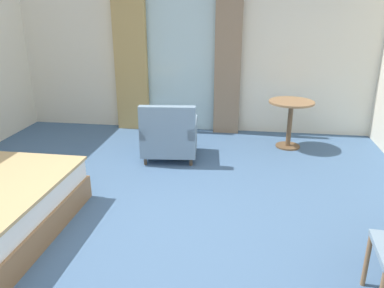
% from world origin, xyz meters
% --- Properties ---
extents(ground, '(6.46, 7.01, 0.10)m').
position_xyz_m(ground, '(0.00, 0.00, -0.05)').
color(ground, '#426084').
extents(wall_back, '(6.06, 0.12, 2.58)m').
position_xyz_m(wall_back, '(0.00, 3.25, 1.29)').
color(wall_back, silver).
rests_on(wall_back, ground).
extents(balcony_glass_door, '(1.15, 0.02, 2.27)m').
position_xyz_m(balcony_glass_door, '(-0.22, 3.17, 1.14)').
color(balcony_glass_door, silver).
rests_on(balcony_glass_door, ground).
extents(curtain_panel_left, '(0.54, 0.10, 2.31)m').
position_xyz_m(curtain_panel_left, '(-1.02, 3.07, 1.15)').
color(curtain_panel_left, tan).
rests_on(curtain_panel_left, ground).
extents(curtain_panel_right, '(0.42, 0.10, 2.31)m').
position_xyz_m(curtain_panel_right, '(0.58, 3.07, 1.15)').
color(curtain_panel_right, '#897056').
rests_on(curtain_panel_right, ground).
extents(armchair_by_window, '(0.80, 0.79, 0.81)m').
position_xyz_m(armchair_by_window, '(-0.13, 1.77, 0.32)').
color(armchair_by_window, gray).
rests_on(armchair_by_window, ground).
extents(round_cafe_table, '(0.66, 0.66, 0.71)m').
position_xyz_m(round_cafe_table, '(1.55, 2.48, 0.52)').
color(round_cafe_table, olive).
rests_on(round_cafe_table, ground).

